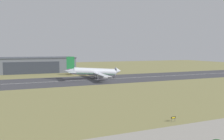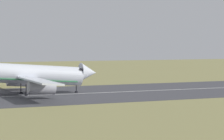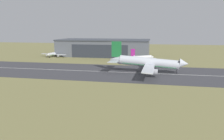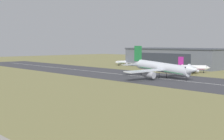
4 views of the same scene
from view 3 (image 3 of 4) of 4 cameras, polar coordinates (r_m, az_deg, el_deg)
name	(u,v)px [view 3 (image 3 of 4)]	position (r m, az deg, el deg)	size (l,w,h in m)	color
ground_plane	(78,118)	(60.44, -8.84, -12.27)	(601.58, 601.58, 0.00)	olive
runway_strip	(119,72)	(120.37, 1.77, -0.58)	(361.58, 47.37, 0.06)	#3D3D42
runway_centreline	(119,72)	(120.37, 1.77, -0.57)	(325.42, 0.70, 0.01)	silver
hangar_building	(104,48)	(196.16, -2.12, 5.89)	(80.16, 34.98, 14.58)	slate
airplane_landing	(148,63)	(120.97, 9.44, 1.89)	(43.11, 53.15, 16.75)	silver
airplane_parked_west	(142,58)	(158.85, 7.92, 3.19)	(20.36, 20.44, 9.86)	white
airplane_parked_centre	(54,54)	(193.66, -14.97, 4.10)	(23.93, 18.89, 7.98)	silver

